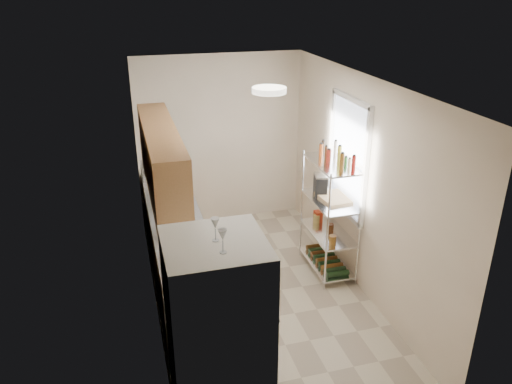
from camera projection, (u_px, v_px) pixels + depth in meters
room at (260, 197)px, 5.63m from camera, size 2.52×4.42×2.62m
counter_run at (178, 254)px, 6.13m from camera, size 0.63×3.51×0.90m
upper_cabinets at (162, 160)px, 5.26m from camera, size 0.33×2.20×0.72m
range_hood at (162, 171)px, 6.15m from camera, size 0.50×0.60×0.12m
window at (348, 157)px, 6.15m from camera, size 0.06×1.00×1.46m
bakers_rack at (331, 193)px, 6.22m from camera, size 0.45×0.90×1.73m
ceiling_dome at (269, 90)px, 4.86m from camera, size 0.34×0.34×0.05m
refrigerator at (218, 343)px, 3.95m from camera, size 0.75×0.75×1.83m
wine_glass_a at (215, 229)px, 3.57m from camera, size 0.06×0.06×0.18m
wine_glass_b at (223, 241)px, 3.41m from camera, size 0.06×0.06×0.18m
rice_cooker at (178, 225)px, 5.63m from camera, size 0.27×0.27×0.22m
frying_pan_large at (165, 206)px, 6.30m from camera, size 0.37×0.37×0.05m
frying_pan_small at (170, 202)px, 6.42m from camera, size 0.31×0.31×0.05m
cutting_board at (335, 198)px, 6.29m from camera, size 0.40×0.49×0.03m
espresso_machine at (320, 184)px, 6.40m from camera, size 0.20×0.25×0.26m
storage_bag at (318, 216)px, 6.70m from camera, size 0.09×0.12×0.14m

